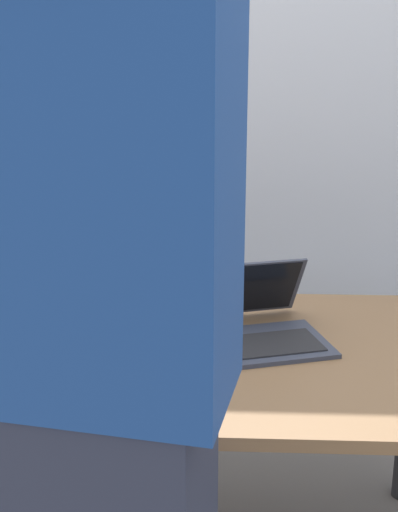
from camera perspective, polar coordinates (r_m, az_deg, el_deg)
desk at (r=1.78m, az=0.61°, el=-10.41°), size 1.42×0.86×0.70m
laptop at (r=1.80m, az=5.21°, el=-5.70°), size 0.40×0.42×0.19m
beer_bottle_brown at (r=2.00m, az=-16.70°, el=-2.07°), size 0.07×0.07×0.28m
beer_bottle_green at (r=1.90m, az=-13.46°, el=-2.69°), size 0.07×0.07×0.30m
person_figure at (r=1.06m, az=-10.05°, el=-14.66°), size 0.49×0.33×1.75m
back_wall at (r=2.57m, az=1.41°, el=13.75°), size 6.00×0.10×2.60m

